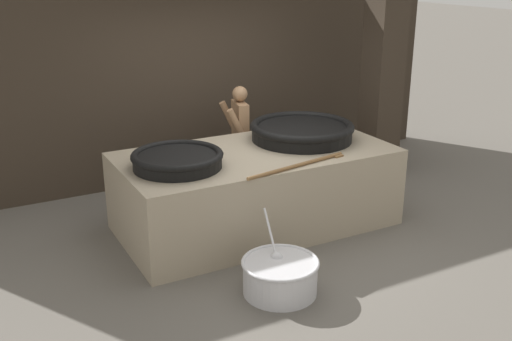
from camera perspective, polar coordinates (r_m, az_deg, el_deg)
name	(u,v)px	position (r m, az deg, el deg)	size (l,w,h in m)	color
ground_plane	(256,225)	(7.29, 0.00, -5.22)	(60.00, 60.00, 0.00)	#666059
back_wall	(186,60)	(8.63, -6.71, 10.41)	(8.24, 0.24, 3.41)	#382D23
support_pillar	(384,60)	(8.73, 12.07, 10.22)	(0.44, 0.44, 3.41)	#382D23
hearth_platform	(256,189)	(7.11, 0.00, -1.78)	(3.19, 1.60, 0.94)	tan
giant_wok_near	(177,159)	(6.44, -7.50, 1.09)	(0.99, 0.99, 0.18)	black
giant_wok_far	(302,130)	(7.40, 4.39, 3.82)	(1.29, 1.29, 0.22)	black
stirring_paddle	(301,164)	(6.47, 4.33, 0.58)	(1.33, 0.31, 0.04)	brown
cook	(240,135)	(8.12, -1.57, 3.37)	(0.40, 0.58, 1.47)	#9E7551
prep_bowl_vegetables	(280,275)	(5.83, 2.31, -9.90)	(0.75, 0.96, 0.65)	silver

